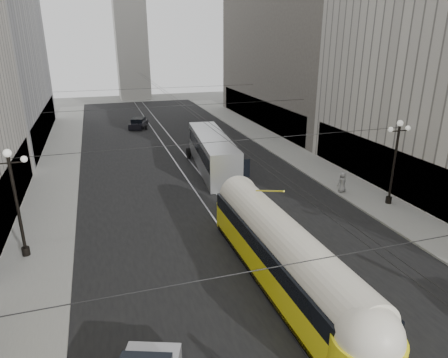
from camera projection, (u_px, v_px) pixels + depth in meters
road at (185, 165)px, 39.83m from camera, size 20.00×85.00×0.02m
sidewalk_left at (59, 165)px, 39.51m from camera, size 4.00×72.00×0.15m
sidewalk_right at (280, 146)px, 46.38m from camera, size 4.00×72.00×0.15m
rail_left at (178, 166)px, 39.61m from camera, size 0.12×85.00×0.04m
rail_right at (192, 164)px, 40.04m from camera, size 0.12×85.00×0.04m
building_right_far at (301, 3)px, 53.94m from camera, size 12.60×32.60×32.60m
distant_tower at (130, 20)px, 77.35m from camera, size 6.00×6.00×31.36m
lamppost_left_mid at (16, 198)px, 21.96m from camera, size 1.86×0.44×6.37m
lamppost_right_mid at (395, 158)px, 29.17m from camera, size 1.86×0.44×6.37m
catenary at (187, 108)px, 36.97m from camera, size 25.00×72.00×0.23m
streetcar at (283, 253)px, 20.20m from camera, size 2.81×16.48×3.61m
city_bus at (212, 151)px, 37.93m from camera, size 4.01×13.27×3.31m
sedan_white_far at (206, 131)px, 51.03m from camera, size 3.37×4.89×1.43m
sedan_dark_far at (139, 123)px, 55.78m from camera, size 3.17×4.75×1.39m
pedestrian_sidewalk_right at (342, 182)px, 32.27m from camera, size 0.87×0.61×1.66m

